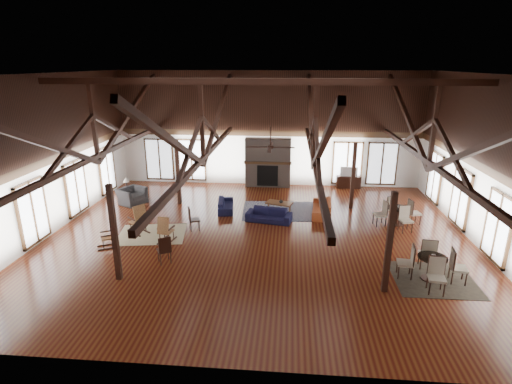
# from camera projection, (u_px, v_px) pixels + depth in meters

# --- Properties ---
(floor) EXTENTS (16.00, 16.00, 0.00)m
(floor) POSITION_uv_depth(u_px,v_px,m) (258.00, 236.00, 15.33)
(floor) COLOR #5A2C13
(floor) RESTS_ON ground
(ceiling) EXTENTS (16.00, 14.00, 0.02)m
(ceiling) POSITION_uv_depth(u_px,v_px,m) (258.00, 74.00, 13.47)
(ceiling) COLOR black
(ceiling) RESTS_ON wall_back
(wall_back) EXTENTS (16.00, 0.02, 6.00)m
(wall_back) POSITION_uv_depth(u_px,v_px,m) (269.00, 130.00, 21.03)
(wall_back) COLOR white
(wall_back) RESTS_ON floor
(wall_front) EXTENTS (16.00, 0.02, 6.00)m
(wall_front) POSITION_uv_depth(u_px,v_px,m) (229.00, 244.00, 7.77)
(wall_front) COLOR white
(wall_front) RESTS_ON floor
(wall_left) EXTENTS (0.02, 14.00, 6.00)m
(wall_left) POSITION_uv_depth(u_px,v_px,m) (47.00, 156.00, 15.05)
(wall_left) COLOR white
(wall_left) RESTS_ON floor
(wall_right) EXTENTS (0.02, 14.00, 6.00)m
(wall_right) POSITION_uv_depth(u_px,v_px,m) (489.00, 165.00, 13.75)
(wall_right) COLOR white
(wall_right) RESTS_ON floor
(roof_truss) EXTENTS (15.60, 14.07, 3.14)m
(roof_truss) POSITION_uv_depth(u_px,v_px,m) (258.00, 132.00, 14.08)
(roof_truss) COLOR black
(roof_truss) RESTS_ON wall_back
(post_grid) EXTENTS (8.16, 7.16, 3.05)m
(post_grid) POSITION_uv_depth(u_px,v_px,m) (258.00, 199.00, 14.86)
(post_grid) COLOR black
(post_grid) RESTS_ON floor
(fireplace) EXTENTS (2.50, 0.69, 2.60)m
(fireplace) POSITION_uv_depth(u_px,v_px,m) (268.00, 163.00, 21.25)
(fireplace) COLOR #6A5B51
(fireplace) RESTS_ON floor
(ceiling_fan) EXTENTS (1.60, 1.60, 0.75)m
(ceiling_fan) POSITION_uv_depth(u_px,v_px,m) (270.00, 146.00, 13.19)
(ceiling_fan) COLOR black
(ceiling_fan) RESTS_ON roof_truss
(sofa_navy_front) EXTENTS (1.98, 1.08, 0.55)m
(sofa_navy_front) POSITION_uv_depth(u_px,v_px,m) (269.00, 215.00, 16.71)
(sofa_navy_front) COLOR black
(sofa_navy_front) RESTS_ON floor
(sofa_navy_left) EXTENTS (1.75, 0.87, 0.49)m
(sofa_navy_left) POSITION_uv_depth(u_px,v_px,m) (226.00, 205.00, 18.02)
(sofa_navy_left) COLOR black
(sofa_navy_left) RESTS_ON floor
(sofa_orange) EXTENTS (2.08, 0.95, 0.59)m
(sofa_orange) POSITION_uv_depth(u_px,v_px,m) (322.00, 208.00, 17.51)
(sofa_orange) COLOR #9F431E
(sofa_orange) RESTS_ON floor
(coffee_table) EXTENTS (1.26, 0.90, 0.44)m
(coffee_table) POSITION_uv_depth(u_px,v_px,m) (279.00, 204.00, 17.77)
(coffee_table) COLOR brown
(coffee_table) RESTS_ON floor
(vase) EXTENTS (0.19, 0.19, 0.18)m
(vase) POSITION_uv_depth(u_px,v_px,m) (281.00, 201.00, 17.66)
(vase) COLOR #B2B2B2
(vase) RESTS_ON coffee_table
(armchair) EXTENTS (1.50, 1.44, 0.75)m
(armchair) POSITION_uv_depth(u_px,v_px,m) (132.00, 196.00, 18.82)
(armchair) COLOR #302F32
(armchair) RESTS_ON floor
(side_table_lamp) EXTENTS (0.42, 0.42, 1.08)m
(side_table_lamp) POSITION_uv_depth(u_px,v_px,m) (127.00, 190.00, 19.54)
(side_table_lamp) COLOR black
(side_table_lamp) RESTS_ON floor
(rocking_chair_a) EXTENTS (1.01, 0.93, 1.17)m
(rocking_chair_a) POSITION_uv_depth(u_px,v_px,m) (139.00, 220.00, 15.48)
(rocking_chair_a) COLOR olive
(rocking_chair_a) RESTS_ON floor
(rocking_chair_b) EXTENTS (0.58, 0.87, 1.03)m
(rocking_chair_b) POSITION_uv_depth(u_px,v_px,m) (165.00, 230.00, 14.69)
(rocking_chair_b) COLOR olive
(rocking_chair_b) RESTS_ON floor
(rocking_chair_c) EXTENTS (0.85, 0.71, 0.97)m
(rocking_chair_c) POSITION_uv_depth(u_px,v_px,m) (110.00, 235.00, 14.35)
(rocking_chair_c) COLOR olive
(rocking_chair_c) RESTS_ON floor
(side_chair_a) EXTENTS (0.54, 0.54, 0.98)m
(side_chair_a) POSITION_uv_depth(u_px,v_px,m) (192.00, 217.00, 15.70)
(side_chair_a) COLOR black
(side_chair_a) RESTS_ON floor
(side_chair_b) EXTENTS (0.57, 0.57, 0.98)m
(side_chair_b) POSITION_uv_depth(u_px,v_px,m) (164.00, 248.00, 13.09)
(side_chair_b) COLOR black
(side_chair_b) RESTS_ON floor
(cafe_table_near) EXTENTS (2.07, 2.07, 1.06)m
(cafe_table_near) POSITION_uv_depth(u_px,v_px,m) (432.00, 264.00, 12.13)
(cafe_table_near) COLOR black
(cafe_table_near) RESTS_ON floor
(cafe_table_far) EXTENTS (2.01, 2.01, 1.03)m
(cafe_table_far) POSITION_uv_depth(u_px,v_px,m) (397.00, 213.00, 16.32)
(cafe_table_far) COLOR black
(cafe_table_far) RESTS_ON floor
(cup_near) EXTENTS (0.16, 0.16, 0.11)m
(cup_near) POSITION_uv_depth(u_px,v_px,m) (434.00, 256.00, 11.97)
(cup_near) COLOR #B2B2B2
(cup_near) RESTS_ON cafe_table_near
(cup_far) EXTENTS (0.16, 0.16, 0.10)m
(cup_far) POSITION_uv_depth(u_px,v_px,m) (399.00, 207.00, 16.19)
(cup_far) COLOR #B2B2B2
(cup_far) RESTS_ON cafe_table_far
(tv_console) EXTENTS (1.27, 0.48, 0.63)m
(tv_console) POSITION_uv_depth(u_px,v_px,m) (348.00, 182.00, 21.27)
(tv_console) COLOR black
(tv_console) RESTS_ON floor
(television) EXTENTS (0.89, 0.18, 0.51)m
(television) POSITION_uv_depth(u_px,v_px,m) (349.00, 171.00, 21.10)
(television) COLOR #B2B2B2
(television) RESTS_ON tv_console
(rug_tan) EXTENTS (2.81, 2.36, 0.01)m
(rug_tan) POSITION_uv_depth(u_px,v_px,m) (152.00, 234.00, 15.52)
(rug_tan) COLOR tan
(rug_tan) RESTS_ON floor
(rug_navy) EXTENTS (3.48, 2.68, 0.01)m
(rug_navy) POSITION_uv_depth(u_px,v_px,m) (281.00, 211.00, 17.97)
(rug_navy) COLOR #1A204B
(rug_navy) RESTS_ON floor
(rug_dark) EXTENTS (2.42, 2.20, 0.01)m
(rug_dark) POSITION_uv_depth(u_px,v_px,m) (433.00, 279.00, 12.29)
(rug_dark) COLOR black
(rug_dark) RESTS_ON floor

